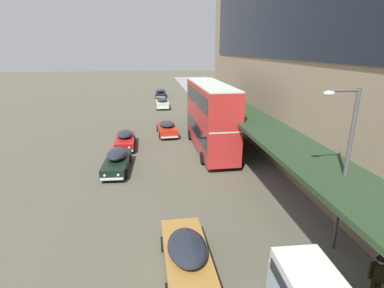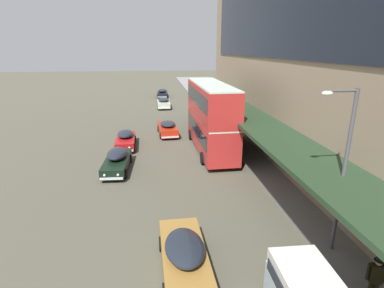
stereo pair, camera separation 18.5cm
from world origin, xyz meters
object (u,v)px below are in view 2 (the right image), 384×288
(sedan_trailing_near, at_px, (126,139))
(street_lamp, at_px, (342,162))
(sedan_lead_near, at_px, (168,128))
(sedan_oncoming_front, at_px, (184,255))
(sedan_second_near, at_px, (117,160))
(sedan_second_mid, at_px, (162,93))
(pedestrian_at_kerb, at_px, (375,278))
(sedan_far_back, at_px, (164,103))
(transit_bus_kerbside_front, at_px, (211,115))

(sedan_trailing_near, height_order, street_lamp, street_lamp)
(sedan_trailing_near, distance_m, sedan_lead_near, 5.38)
(sedan_trailing_near, relative_size, sedan_oncoming_front, 0.96)
(sedan_lead_near, distance_m, sedan_second_near, 9.94)
(sedan_oncoming_front, bearing_deg, sedan_second_mid, 89.29)
(sedan_oncoming_front, bearing_deg, pedestrian_at_kerb, -21.71)
(sedan_oncoming_front, bearing_deg, sedan_lead_near, 89.11)
(sedan_oncoming_front, bearing_deg, sedan_trailing_near, 102.49)
(sedan_oncoming_front, relative_size, street_lamp, 0.68)
(sedan_lead_near, bearing_deg, sedan_far_back, 89.53)
(sedan_lead_near, bearing_deg, street_lamp, -72.81)
(sedan_trailing_near, bearing_deg, pedestrian_at_kerb, -62.41)
(sedan_far_back, distance_m, sedan_second_near, 24.11)
(sedan_oncoming_front, relative_size, sedan_lead_near, 1.00)
(street_lamp, bearing_deg, sedan_far_back, 99.89)
(sedan_second_mid, bearing_deg, transit_bus_kerbside_front, -84.05)
(sedan_trailing_near, xyz_separation_m, sedan_oncoming_front, (3.69, -16.64, 0.04))
(sedan_trailing_near, height_order, sedan_second_mid, sedan_second_mid)
(sedan_trailing_near, xyz_separation_m, sedan_far_back, (4.12, 18.30, 0.04))
(sedan_oncoming_front, xyz_separation_m, sedan_second_mid, (0.57, 45.65, -0.03))
(sedan_oncoming_front, bearing_deg, street_lamp, 3.55)
(sedan_oncoming_front, height_order, pedestrian_at_kerb, pedestrian_at_kerb)
(sedan_second_mid, bearing_deg, sedan_lead_near, -90.57)
(sedan_oncoming_front, xyz_separation_m, sedan_far_back, (0.43, 34.94, -0.00))
(sedan_far_back, bearing_deg, sedan_second_mid, 89.29)
(sedan_trailing_near, height_order, sedan_second_near, sedan_second_near)
(transit_bus_kerbside_front, bearing_deg, sedan_lead_near, 122.18)
(sedan_second_mid, bearing_deg, street_lamp, -82.59)
(sedan_second_mid, height_order, sedan_second_near, sedan_second_near)
(transit_bus_kerbside_front, height_order, sedan_trailing_near, transit_bus_kerbside_front)
(sedan_lead_near, distance_m, pedestrian_at_kerb, 23.54)
(transit_bus_kerbside_front, xyz_separation_m, street_lamp, (2.66, -14.31, 1.10))
(sedan_lead_near, height_order, pedestrian_at_kerb, pedestrian_at_kerb)
(sedan_lead_near, relative_size, sedan_second_near, 0.96)
(sedan_second_near, bearing_deg, sedan_oncoming_front, -71.01)
(transit_bus_kerbside_front, bearing_deg, pedestrian_at_kerb, -81.63)
(sedan_far_back, xyz_separation_m, pedestrian_at_kerb, (5.89, -37.46, 0.41))
(sedan_far_back, relative_size, sedan_second_mid, 0.90)
(sedan_second_near, xyz_separation_m, street_lamp, (10.31, -10.81, 3.51))
(sedan_far_back, bearing_deg, pedestrian_at_kerb, -81.06)
(sedan_second_near, height_order, street_lamp, street_lamp)
(sedan_oncoming_front, relative_size, sedan_second_mid, 0.96)
(sedan_far_back, bearing_deg, sedan_lead_near, -90.47)
(sedan_second_mid, height_order, sedan_lead_near, sedan_second_mid)
(sedan_trailing_near, relative_size, sedan_second_near, 0.92)
(transit_bus_kerbside_front, height_order, sedan_far_back, transit_bus_kerbside_front)
(sedan_oncoming_front, height_order, sedan_lead_near, sedan_oncoming_front)
(transit_bus_kerbside_front, relative_size, sedan_trailing_near, 2.28)
(sedan_oncoming_front, xyz_separation_m, sedan_lead_near, (0.31, 20.24, -0.03))
(sedan_second_mid, xyz_separation_m, sedan_lead_near, (-0.25, -25.41, -0.01))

